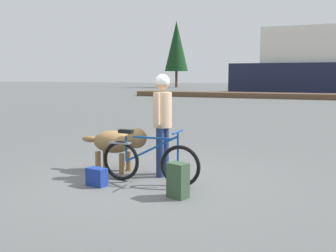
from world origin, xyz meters
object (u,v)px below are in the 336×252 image
dog (118,142)px  backpack (178,180)px  bicycle (149,161)px  person_cyclist (163,115)px  handbag_pannier (97,177)px

dog → backpack: size_ratio=2.62×
bicycle → backpack: (0.71, -0.53, -0.11)m
person_cyclist → handbag_pannier: size_ratio=5.54×
dog → handbag_pannier: size_ratio=4.17×
handbag_pannier → bicycle: bearing=32.5°
bicycle → backpack: size_ratio=3.38×
person_cyclist → dog: size_ratio=1.33×
backpack → handbag_pannier: bearing=176.9°
bicycle → handbag_pannier: bicycle is taller
backpack → bicycle: bearing=143.3°
dog → backpack: dog is taller
bicycle → backpack: 0.89m
bicycle → backpack: bearing=-36.7°
person_cyclist → handbag_pannier: 1.54m
dog → backpack: bearing=-33.5°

